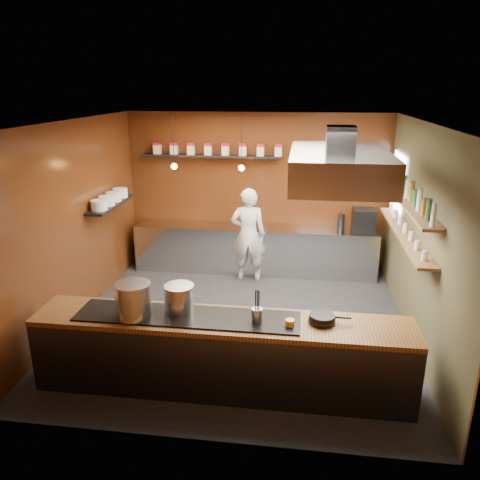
% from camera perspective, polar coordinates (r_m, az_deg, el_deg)
% --- Properties ---
extents(floor, '(5.00, 5.00, 0.00)m').
position_cam_1_polar(floor, '(7.27, -0.02, -10.14)').
color(floor, black).
rests_on(floor, ground).
extents(back_wall, '(5.00, 0.00, 5.00)m').
position_cam_1_polar(back_wall, '(9.09, 2.08, 5.85)').
color(back_wall, '#3F190B').
rests_on(back_wall, ground).
extents(left_wall, '(0.00, 5.00, 5.00)m').
position_cam_1_polar(left_wall, '(7.43, -19.52, 1.91)').
color(left_wall, '#3F190B').
rests_on(left_wall, ground).
extents(right_wall, '(0.00, 5.00, 5.00)m').
position_cam_1_polar(right_wall, '(6.83, 21.25, 0.33)').
color(right_wall, '#484329').
rests_on(right_wall, ground).
extents(ceiling, '(5.00, 5.00, 0.00)m').
position_cam_1_polar(ceiling, '(6.40, -0.02, 14.16)').
color(ceiling, silver).
rests_on(ceiling, back_wall).
extents(window_pane, '(0.00, 1.00, 1.00)m').
position_cam_1_polar(window_pane, '(8.34, 18.67, 6.56)').
color(window_pane, white).
rests_on(window_pane, right_wall).
extents(prep_counter, '(4.60, 0.65, 0.90)m').
position_cam_1_polar(prep_counter, '(9.06, 1.80, -1.10)').
color(prep_counter, silver).
rests_on(prep_counter, floor).
extents(pass_counter, '(4.40, 0.72, 0.94)m').
position_cam_1_polar(pass_counter, '(5.67, -2.27, -13.66)').
color(pass_counter, '#38383D').
rests_on(pass_counter, floor).
extents(tin_shelf, '(2.60, 0.26, 0.04)m').
position_cam_1_polar(tin_shelf, '(8.95, -3.79, 10.19)').
color(tin_shelf, black).
rests_on(tin_shelf, back_wall).
extents(plate_shelf, '(0.30, 1.40, 0.04)m').
position_cam_1_polar(plate_shelf, '(8.22, -15.49, 4.20)').
color(plate_shelf, black).
rests_on(plate_shelf, left_wall).
extents(bottle_shelf_upper, '(0.26, 2.80, 0.04)m').
position_cam_1_polar(bottle_shelf_upper, '(6.97, 19.83, 4.43)').
color(bottle_shelf_upper, brown).
rests_on(bottle_shelf_upper, right_wall).
extents(bottle_shelf_lower, '(0.26, 2.80, 0.04)m').
position_cam_1_polar(bottle_shelf_lower, '(7.09, 19.42, 0.74)').
color(bottle_shelf_lower, brown).
rests_on(bottle_shelf_lower, right_wall).
extents(extractor_hood, '(1.20, 2.00, 0.72)m').
position_cam_1_polar(extractor_hood, '(6.02, 11.96, 8.76)').
color(extractor_hood, '#38383D').
rests_on(extractor_hood, ceiling).
extents(pendant_left, '(0.10, 0.10, 0.95)m').
position_cam_1_polar(pendant_left, '(8.44, -8.04, 9.22)').
color(pendant_left, black).
rests_on(pendant_left, ceiling).
extents(pendant_right, '(0.10, 0.10, 0.95)m').
position_cam_1_polar(pendant_right, '(8.20, 0.17, 9.13)').
color(pendant_right, black).
rests_on(pendant_right, ceiling).
extents(storage_tins, '(2.43, 0.13, 0.22)m').
position_cam_1_polar(storage_tins, '(8.91, -2.84, 11.02)').
color(storage_tins, beige).
rests_on(storage_tins, tin_shelf).
extents(plate_stacks, '(0.26, 1.16, 0.16)m').
position_cam_1_polar(plate_stacks, '(8.20, -15.55, 4.87)').
color(plate_stacks, white).
rests_on(plate_stacks, plate_shelf).
extents(bottles, '(0.06, 2.66, 0.24)m').
position_cam_1_polar(bottles, '(6.94, 19.95, 5.55)').
color(bottles, silver).
rests_on(bottles, bottle_shelf_upper).
extents(wine_glasses, '(0.07, 2.37, 0.13)m').
position_cam_1_polar(wine_glasses, '(7.07, 19.49, 1.40)').
color(wine_glasses, silver).
rests_on(wine_glasses, bottle_shelf_lower).
extents(stockpot_large, '(0.42, 0.42, 0.40)m').
position_cam_1_polar(stockpot_large, '(5.51, -12.87, -7.11)').
color(stockpot_large, silver).
rests_on(stockpot_large, pass_counter).
extents(stockpot_small, '(0.35, 0.35, 0.33)m').
position_cam_1_polar(stockpot_small, '(5.54, -7.39, -7.08)').
color(stockpot_small, silver).
rests_on(stockpot_small, pass_counter).
extents(utensil_crock, '(0.17, 0.17, 0.16)m').
position_cam_1_polar(utensil_crock, '(5.30, 2.10, -9.14)').
color(utensil_crock, '#B7BABF').
rests_on(utensil_crock, pass_counter).
extents(frying_pan, '(0.48, 0.31, 0.08)m').
position_cam_1_polar(frying_pan, '(5.42, 10.00, -9.33)').
color(frying_pan, black).
rests_on(frying_pan, pass_counter).
extents(butter_jar, '(0.12, 0.12, 0.09)m').
position_cam_1_polar(butter_jar, '(5.27, 6.10, -10.09)').
color(butter_jar, yellow).
rests_on(butter_jar, pass_counter).
extents(espresso_machine, '(0.41, 0.39, 0.40)m').
position_cam_1_polar(espresso_machine, '(8.95, 14.82, 2.41)').
color(espresso_machine, black).
rests_on(espresso_machine, prep_counter).
extents(chef, '(0.66, 0.46, 1.74)m').
position_cam_1_polar(chef, '(8.53, 1.00, 0.64)').
color(chef, silver).
rests_on(chef, floor).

